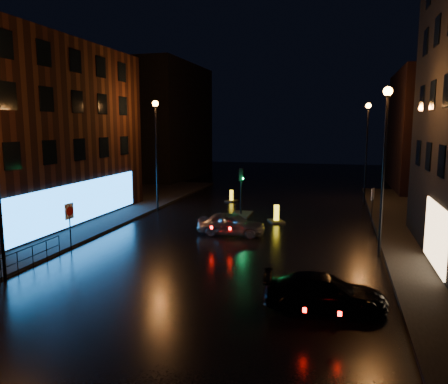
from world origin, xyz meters
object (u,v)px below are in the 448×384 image
(traffic_signal, at_px, (241,208))
(road_sign_left, at_px, (69,215))
(silver_hatchback, at_px, (231,224))
(bollard_far, at_px, (231,199))
(dark_sedan, at_px, (325,292))
(bollard_near, at_px, (276,218))
(road_sign_right, at_px, (372,197))

(traffic_signal, relative_size, road_sign_left, 1.38)
(silver_hatchback, height_order, bollard_far, silver_hatchback)
(dark_sedan, bearing_deg, silver_hatchback, 24.77)
(silver_hatchback, relative_size, bollard_far, 3.07)
(silver_hatchback, xyz_separation_m, dark_sedan, (5.84, -9.60, -0.05))
(bollard_near, distance_m, bollard_far, 8.73)
(silver_hatchback, bearing_deg, dark_sedan, -149.37)
(silver_hatchback, distance_m, dark_sedan, 11.24)
(bollard_near, bearing_deg, traffic_signal, 125.53)
(bollard_far, bearing_deg, bollard_near, -38.78)
(bollard_far, bearing_deg, road_sign_right, -10.89)
(traffic_signal, height_order, road_sign_left, traffic_signal)
(dark_sedan, distance_m, bollard_far, 22.71)
(bollard_near, bearing_deg, bollard_far, 100.11)
(silver_hatchback, bearing_deg, road_sign_right, -57.12)
(traffic_signal, distance_m, bollard_near, 3.30)
(bollard_near, bearing_deg, road_sign_right, -12.25)
(dark_sedan, relative_size, bollard_near, 2.70)
(silver_hatchback, height_order, road_sign_left, road_sign_left)
(traffic_signal, height_order, silver_hatchback, traffic_signal)
(dark_sedan, xyz_separation_m, road_sign_left, (-13.26, 4.29, 1.24))
(silver_hatchback, bearing_deg, bollard_far, 13.30)
(road_sign_left, bearing_deg, dark_sedan, -11.51)
(bollard_far, relative_size, road_sign_right, 0.55)
(dark_sedan, bearing_deg, traffic_signal, 16.51)
(bollard_far, distance_m, road_sign_left, 17.40)
(bollard_far, bearing_deg, road_sign_left, -88.72)
(silver_hatchback, relative_size, dark_sedan, 0.92)
(bollard_near, relative_size, road_sign_right, 0.68)
(dark_sedan, relative_size, road_sign_right, 1.83)
(bollard_far, height_order, road_sign_right, road_sign_right)
(traffic_signal, relative_size, dark_sedan, 0.79)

